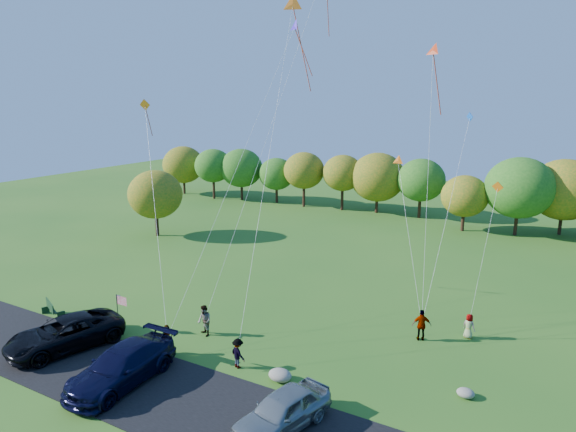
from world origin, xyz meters
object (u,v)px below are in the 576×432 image
minivan_dark (65,333)px  flyer_a (167,340)px  flyer_d (422,325)px  flyer_e (469,326)px  minivan_navy (121,366)px  park_bench (51,308)px  minivan_silver (282,411)px  flyer_c (238,353)px  trash_barrel (112,321)px  flyer_b (204,321)px

minivan_dark → flyer_a: bearing=40.6°
minivan_dark → flyer_a: size_ratio=3.73×
flyer_d → flyer_e: flyer_d is taller
minivan_navy → park_bench: size_ratio=3.38×
minivan_navy → park_bench: bearing=159.3°
minivan_navy → flyer_e: (14.29, 14.06, -0.22)m
minivan_dark → minivan_silver: bearing=15.8°
park_bench → flyer_c: bearing=26.5°
trash_barrel → flyer_e: bearing=25.8°
flyer_c → park_bench: size_ratio=0.87×
minivan_dark → flyer_b: bearing=58.8°
flyer_a → flyer_e: 17.89m
minivan_dark → minivan_silver: 14.68m
minivan_silver → flyer_c: (-4.78, 3.41, -0.09)m
minivan_silver → flyer_a: minivan_silver is taller
minivan_dark → flyer_d: flyer_d is taller
minivan_dark → flyer_c: minivan_dark is taller
flyer_c → flyer_d: flyer_d is taller
minivan_navy → flyer_c: (4.17, 4.28, -0.16)m
minivan_dark → flyer_e: size_ratio=4.23×
flyer_e → park_bench: flyer_e is taller
minivan_dark → park_bench: bearing=168.4°
flyer_a → flyer_c: (4.33, 0.76, -0.05)m
minivan_dark → trash_barrel: 3.42m
minivan_silver → flyer_e: minivan_silver is taller
flyer_c → flyer_a: bearing=29.7°
minivan_dark → minivan_silver: minivan_dark is taller
flyer_b → flyer_d: bearing=53.7°
flyer_c → minivan_navy: bearing=65.5°
flyer_c → flyer_d: bearing=-113.8°
minivan_navy → flyer_d: size_ratio=3.30×
flyer_b → flyer_c: 4.53m
flyer_b → flyer_c: (3.99, -2.13, -0.14)m
minivan_silver → flyer_e: bearing=81.3°
flyer_c → trash_barrel: flyer_c is taller
flyer_c → flyer_e: flyer_c is taller
minivan_navy → park_bench: minivan_navy is taller
trash_barrel → flyer_c: bearing=-0.8°
flyer_c → flyer_e: 14.08m
flyer_c → flyer_d: 11.17m
flyer_d → park_bench: bearing=-3.0°
minivan_dark → flyer_a: 6.10m
minivan_silver → park_bench: 19.62m
minivan_navy → trash_barrel: 7.24m
flyer_b → flyer_c: size_ratio=1.17×
flyer_a → flyer_b: flyer_b is taller
flyer_b → flyer_e: size_ratio=1.25×
flyer_b → minivan_dark: bearing=-110.9°
flyer_b → flyer_d: size_ratio=0.99×
minivan_dark → minivan_silver: size_ratio=1.30×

